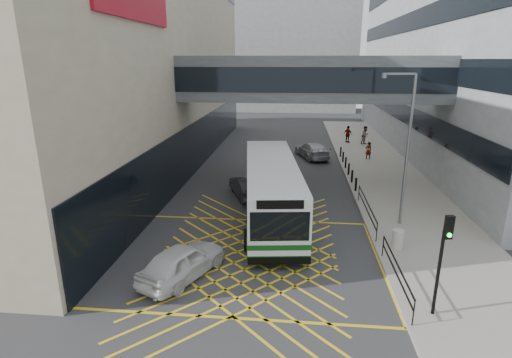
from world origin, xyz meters
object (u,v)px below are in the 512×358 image
(car_silver, at_px, (312,150))
(pedestrian_a, at_px, (368,151))
(car_white, at_px, (183,261))
(pedestrian_c, at_px, (348,134))
(car_dark, at_px, (247,186))
(bus, at_px, (271,188))
(pedestrian_b, at_px, (365,135))
(traffic_light, at_px, (443,252))
(street_lamp, at_px, (405,142))
(litter_bin, at_px, (398,239))

(car_silver, xyz_separation_m, pedestrian_a, (4.96, -0.70, 0.18))
(car_white, distance_m, pedestrian_c, 30.32)
(car_white, relative_size, car_dark, 1.03)
(bus, relative_size, car_silver, 2.49)
(bus, bearing_deg, pedestrian_b, 60.91)
(car_white, height_order, pedestrian_c, pedestrian_c)
(car_white, bearing_deg, traffic_light, -166.67)
(traffic_light, relative_size, street_lamp, 0.48)
(bus, relative_size, car_white, 2.64)
(pedestrian_a, bearing_deg, pedestrian_b, -107.72)
(traffic_light, bearing_deg, car_silver, 87.69)
(car_dark, xyz_separation_m, litter_bin, (8.07, -7.11, -0.09))
(car_dark, relative_size, litter_bin, 4.91)
(car_white, height_order, street_lamp, street_lamp)
(traffic_light, relative_size, litter_bin, 4.13)
(pedestrian_b, bearing_deg, street_lamp, -135.48)
(car_dark, bearing_deg, pedestrian_c, -137.39)
(car_silver, bearing_deg, pedestrian_b, -151.90)
(pedestrian_a, bearing_deg, car_silver, -19.09)
(street_lamp, distance_m, pedestrian_a, 15.31)
(car_dark, bearing_deg, pedestrian_a, -153.60)
(car_white, relative_size, traffic_light, 1.22)
(car_silver, distance_m, pedestrian_c, 7.81)
(car_dark, xyz_separation_m, pedestrian_a, (9.66, 10.76, 0.24))
(litter_bin, distance_m, pedestrian_b, 24.74)
(street_lamp, xyz_separation_m, pedestrian_a, (0.90, 14.81, -3.77))
(litter_bin, bearing_deg, pedestrian_b, 84.49)
(litter_bin, bearing_deg, street_lamp, 77.40)
(car_dark, bearing_deg, traffic_light, 101.71)
(car_dark, distance_m, pedestrian_b, 20.39)
(litter_bin, bearing_deg, car_white, -160.72)
(car_white, xyz_separation_m, traffic_light, (9.55, -1.91, 1.89))
(pedestrian_b, relative_size, pedestrian_c, 1.05)
(car_silver, relative_size, litter_bin, 5.35)
(car_silver, distance_m, street_lamp, 16.51)
(pedestrian_a, bearing_deg, traffic_light, 75.20)
(car_silver, xyz_separation_m, traffic_light, (3.44, -23.81, 1.87))
(car_dark, distance_m, street_lamp, 10.45)
(traffic_light, bearing_deg, car_dark, 112.85)
(street_lamp, xyz_separation_m, pedestrian_c, (-0.02, 22.19, -3.65))
(litter_bin, bearing_deg, car_silver, 100.31)
(bus, distance_m, car_white, 7.66)
(car_silver, relative_size, traffic_light, 1.29)
(pedestrian_b, height_order, pedestrian_c, pedestrian_b)
(pedestrian_c, bearing_deg, car_white, 112.82)
(traffic_light, height_order, litter_bin, traffic_light)
(litter_bin, relative_size, pedestrian_c, 0.51)
(bus, bearing_deg, traffic_light, -61.20)
(car_white, height_order, car_dark, car_white)
(bus, height_order, car_white, bus)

